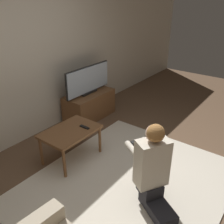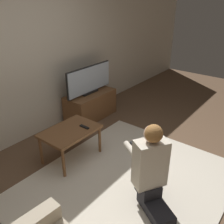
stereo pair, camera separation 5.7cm
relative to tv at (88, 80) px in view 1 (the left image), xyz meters
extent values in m
plane|color=brown|center=(-1.09, -1.60, -0.73)|extent=(10.00, 10.00, 0.00)
cube|color=beige|center=(-1.09, 0.33, 0.57)|extent=(10.00, 0.06, 2.60)
cube|color=beige|center=(-1.09, -1.60, -0.73)|extent=(2.55, 2.14, 0.02)
cube|color=brown|center=(0.00, 0.00, -0.49)|extent=(0.95, 0.47, 0.48)
cube|color=black|center=(0.00, 0.00, -0.23)|extent=(0.36, 0.08, 0.04)
cube|color=black|center=(0.00, 0.00, 0.01)|extent=(1.06, 0.03, 0.47)
cube|color=silver|center=(0.00, 0.00, 0.01)|extent=(1.03, 0.04, 0.44)
cube|color=brown|center=(-1.12, -0.67, -0.29)|extent=(0.77, 0.53, 0.04)
cylinder|color=brown|center=(-1.47, -0.89, -0.52)|extent=(0.04, 0.04, 0.42)
cylinder|color=brown|center=(-0.78, -0.89, -0.52)|extent=(0.04, 0.04, 0.42)
cylinder|color=brown|center=(-1.47, -0.44, -0.52)|extent=(0.04, 0.04, 0.42)
cylinder|color=brown|center=(-0.78, -0.44, -0.52)|extent=(0.04, 0.04, 0.42)
cube|color=#232328|center=(-1.27, -2.09, -0.66)|extent=(0.43, 0.51, 0.11)
cube|color=#232328|center=(-1.17, -1.94, -0.54)|extent=(0.31, 0.32, 0.14)
cube|color=beige|center=(-1.17, -1.94, -0.20)|extent=(0.39, 0.35, 0.54)
sphere|color=#DBAD8E|center=(-1.17, -1.94, 0.16)|extent=(0.18, 0.18, 0.18)
sphere|color=#9E6B38|center=(-1.18, -1.95, 0.17)|extent=(0.18, 0.18, 0.18)
cube|color=black|center=(-0.98, -1.62, -0.17)|extent=(0.13, 0.10, 0.04)
cylinder|color=beige|center=(-0.96, -1.78, -0.17)|extent=(0.22, 0.29, 0.07)
cylinder|color=beige|center=(-1.13, -1.67, -0.17)|extent=(0.22, 0.29, 0.07)
cube|color=black|center=(-0.95, -0.77, -0.27)|extent=(0.04, 0.15, 0.02)
camera|label=1|loc=(-3.11, -2.88, 1.42)|focal=40.00mm
camera|label=2|loc=(-3.07, -2.92, 1.42)|focal=40.00mm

